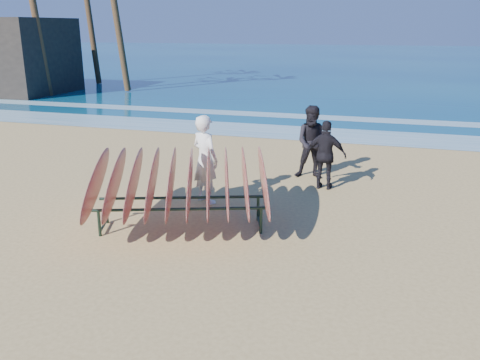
{
  "coord_description": "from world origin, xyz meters",
  "views": [
    {
      "loc": [
        2.62,
        -7.85,
        3.7
      ],
      "look_at": [
        0.0,
        0.8,
        0.95
      ],
      "focal_mm": 38.0,
      "sensor_mm": 36.0,
      "label": 1
    }
  ],
  "objects": [
    {
      "name": "ground",
      "position": [
        0.0,
        0.0,
        0.0
      ],
      "size": [
        120.0,
        120.0,
        0.0
      ],
      "primitive_type": "plane",
      "color": "tan",
      "rests_on": "ground"
    },
    {
      "name": "ocean",
      "position": [
        0.0,
        55.0,
        0.01
      ],
      "size": [
        160.0,
        160.0,
        0.0
      ],
      "primitive_type": "plane",
      "color": "navy",
      "rests_on": "ground"
    },
    {
      "name": "foam_near",
      "position": [
        0.0,
        10.0,
        0.01
      ],
      "size": [
        160.0,
        160.0,
        0.0
      ],
      "primitive_type": "plane",
      "color": "white",
      "rests_on": "ground"
    },
    {
      "name": "foam_far",
      "position": [
        0.0,
        13.5,
        0.01
      ],
      "size": [
        160.0,
        160.0,
        0.0
      ],
      "primitive_type": "plane",
      "color": "white",
      "rests_on": "ground"
    },
    {
      "name": "surfboard_rack",
      "position": [
        -1.05,
        0.46,
        0.92
      ],
      "size": [
        3.89,
        3.62,
        1.51
      ],
      "rotation": [
        0.0,
        0.0,
        0.34
      ],
      "color": "black",
      "rests_on": "ground"
    },
    {
      "name": "person_white",
      "position": [
        -1.15,
        2.02,
        0.96
      ],
      "size": [
        0.83,
        0.74,
        1.92
      ],
      "primitive_type": "imported",
      "rotation": [
        0.0,
        0.0,
        2.64
      ],
      "color": "white",
      "rests_on": "ground"
    },
    {
      "name": "person_dark_a",
      "position": [
        0.78,
        4.53,
        0.92
      ],
      "size": [
        0.96,
        0.78,
        1.83
      ],
      "primitive_type": "imported",
      "rotation": [
        0.0,
        0.0,
        0.11
      ],
      "color": "black",
      "rests_on": "ground"
    },
    {
      "name": "person_dark_b",
      "position": [
        1.21,
        3.72,
        0.81
      ],
      "size": [
        0.97,
        0.44,
        1.63
      ],
      "primitive_type": "imported",
      "rotation": [
        0.0,
        0.0,
        3.09
      ],
      "color": "black",
      "rests_on": "ground"
    }
  ]
}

